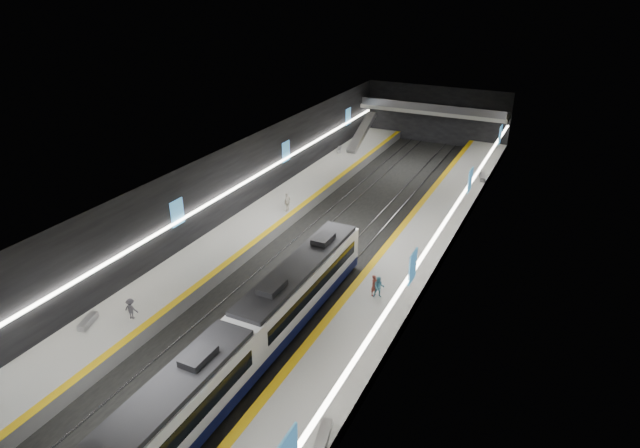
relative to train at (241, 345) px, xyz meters
The scene contains 26 objects.
ground 17.90m from the train, 98.09° to the left, with size 70.00×70.00×0.00m, color black.
ceiling 18.69m from the train, 98.09° to the left, with size 20.00×70.00×0.04m, color beige.
wall_left 21.65m from the train, 125.40° to the left, with size 0.04×70.00×8.00m, color black.
wall_right 19.21m from the train, 66.91° to the left, with size 0.04×70.00×8.00m, color black.
wall_back 52.68m from the train, 92.72° to the left, with size 20.00×0.04×8.00m, color black.
platform_left 20.30m from the train, 119.62° to the left, with size 5.00×70.00×1.00m, color slate.
tile_surface_left 20.27m from the train, 119.62° to the left, with size 5.00×70.00×0.02m, color #999994.
tactile_strip_left 19.28m from the train, 113.91° to the left, with size 0.60×70.00×0.02m, color #E0AB0B.
platform_right 18.36m from the train, 74.13° to the left, with size 5.00×70.00×1.00m, color slate.
tile_surface_right 18.32m from the train, 74.13° to the left, with size 5.00×70.00×0.02m, color #999994.
tactile_strip_right 17.85m from the train, 80.96° to the left, with size 0.60×70.00×0.02m, color #E0AB0B.
rails 17.89m from the train, 98.09° to the left, with size 6.52×70.00×0.12m.
train is the anchor object (origin of this frame).
ad_posters 18.90m from the train, 97.66° to the left, with size 19.94×53.50×2.20m.
cove_light_left 21.52m from the train, 124.96° to the left, with size 0.25×68.60×0.12m, color white.
cove_light_right 19.11m from the train, 67.46° to the left, with size 0.25×68.60×0.12m, color white.
mezzanine_bridge 50.66m from the train, 92.83° to the left, with size 20.00×3.00×1.50m.
escalator 44.73m from the train, 102.92° to the left, with size 1.20×8.00×0.60m, color #99999E.
bench_left_near 11.43m from the train, behind, with size 0.50×1.81×0.44m, color #99999E.
bench_left_far 41.89m from the train, 106.16° to the left, with size 0.50×1.80×0.44m, color #99999E.
bench_right_near 7.76m from the train, 24.59° to the right, with size 0.55×1.97×0.48m, color #99999E.
bench_right_far 38.58m from the train, 79.54° to the left, with size 0.57×2.05×0.50m, color #99999E.
passenger_right_a 11.27m from the train, 66.25° to the left, with size 0.59×0.39×1.62m, color #AD4C40.
passenger_right_b 11.35m from the train, 64.25° to the left, with size 0.80×0.62×1.65m, color #5197AF.
passenger_left_a 22.23m from the train, 112.20° to the left, with size 1.13×0.47×1.92m, color silver.
passenger_left_b 9.15m from the train, behind, with size 0.98×0.57×1.52m, color #403E46.
Camera 1 is at (17.98, -38.43, 22.39)m, focal length 30.00 mm.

